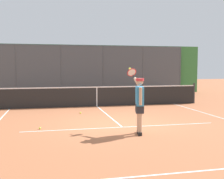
{
  "coord_description": "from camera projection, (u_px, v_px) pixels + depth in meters",
  "views": [
    {
      "loc": [
        2.27,
        9.15,
        1.93
      ],
      "look_at": [
        -0.1,
        -1.42,
        1.05
      ],
      "focal_mm": 45.5,
      "sensor_mm": 36.0,
      "label": 1
    }
  ],
  "objects": [
    {
      "name": "ground_plane",
      "position": [
        118.0,
        124.0,
        9.55
      ],
      "size": [
        60.0,
        60.0,
        0.0
      ],
      "primitive_type": "plane",
      "color": "#A8603D"
    },
    {
      "name": "court_line_markings",
      "position": [
        125.0,
        129.0,
        8.71
      ],
      "size": [
        8.11,
        8.91,
        0.01
      ],
      "color": "white",
      "rests_on": "ground"
    },
    {
      "name": "fence_backdrop",
      "position": [
        81.0,
        70.0,
        19.94
      ],
      "size": [
        17.47,
        1.37,
        3.41
      ],
      "color": "#474C51",
      "rests_on": "ground"
    },
    {
      "name": "tennis_net",
      "position": [
        97.0,
        96.0,
        13.75
      ],
      "size": [
        10.42,
        0.09,
        1.07
      ],
      "color": "#2D2D2D",
      "rests_on": "ground"
    },
    {
      "name": "tennis_player",
      "position": [
        139.0,
        102.0,
        8.08
      ],
      "size": [
        0.33,
        1.38,
        1.9
      ],
      "rotation": [
        0.0,
        0.0,
        -1.81
      ],
      "color": "black",
      "rests_on": "ground"
    },
    {
      "name": "tennis_ball_near_baseline",
      "position": [
        40.0,
        128.0,
        8.74
      ],
      "size": [
        0.07,
        0.07,
        0.07
      ],
      "primitive_type": "sphere",
      "color": "#D6E042",
      "rests_on": "ground"
    },
    {
      "name": "tennis_ball_by_sideline",
      "position": [
        80.0,
        113.0,
        11.61
      ],
      "size": [
        0.07,
        0.07,
        0.07
      ],
      "primitive_type": "sphere",
      "color": "#CCDB33",
      "rests_on": "ground"
    }
  ]
}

